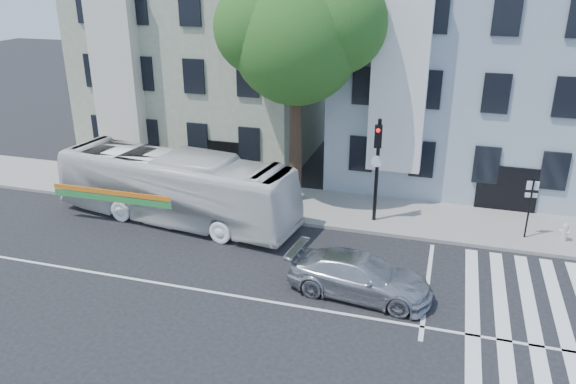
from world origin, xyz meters
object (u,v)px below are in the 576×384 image
at_px(bus, 175,187).
at_px(traffic_signal, 377,158).
at_px(fire_hydrant, 565,232).
at_px(sedan, 360,276).

distance_m(bus, traffic_signal, 8.71).
distance_m(bus, fire_hydrant, 16.14).
relative_size(traffic_signal, fire_hydrant, 6.17).
bearing_deg(bus, traffic_signal, -68.35).
bearing_deg(bus, sedan, -105.17).
xyz_separation_m(bus, traffic_signal, (8.35, 1.99, 1.46)).
xyz_separation_m(sedan, fire_hydrant, (7.23, 6.05, -0.17)).
xyz_separation_m(bus, fire_hydrant, (15.95, 2.28, -1.00)).
height_order(bus, traffic_signal, traffic_signal).
distance_m(bus, sedan, 9.53).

